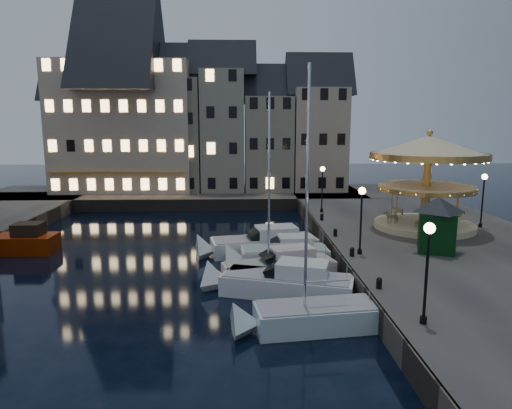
{
  "coord_description": "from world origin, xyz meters",
  "views": [
    {
      "loc": [
        -0.13,
        -26.05,
        9.26
      ],
      "look_at": [
        1.0,
        8.0,
        3.2
      ],
      "focal_mm": 32.0,
      "sensor_mm": 36.0,
      "label": 1
    }
  ],
  "objects_px": {
    "streetlamp_c": "(322,183)",
    "bollard_c": "(335,232)",
    "bollard_d": "(322,217)",
    "motorboat_b": "(280,283)",
    "red_fishing_boat": "(11,243)",
    "streetlamp_b": "(361,211)",
    "streetlamp_d": "(483,193)",
    "motorboat_d": "(278,255)",
    "streetlamp_a": "(428,259)",
    "motorboat_e": "(259,245)",
    "motorboat_a": "(304,318)",
    "motorboat_c": "(273,269)",
    "bollard_a": "(379,282)",
    "ticket_kiosk": "(438,215)",
    "bollard_b": "(352,251)",
    "carousel": "(428,164)"
  },
  "relations": [
    {
      "from": "streetlamp_d",
      "to": "bollard_d",
      "type": "xyz_separation_m",
      "value": [
        -11.9,
        3.0,
        -2.41
      ]
    },
    {
      "from": "streetlamp_b",
      "to": "streetlamp_d",
      "type": "distance_m",
      "value": 13.29
    },
    {
      "from": "bollard_a",
      "to": "motorboat_d",
      "type": "relative_size",
      "value": 0.08
    },
    {
      "from": "streetlamp_c",
      "to": "motorboat_e",
      "type": "relative_size",
      "value": 0.48
    },
    {
      "from": "streetlamp_d",
      "to": "motorboat_d",
      "type": "bearing_deg",
      "value": -163.13
    },
    {
      "from": "streetlamp_d",
      "to": "red_fishing_boat",
      "type": "height_order",
      "value": "red_fishing_boat"
    },
    {
      "from": "bollard_d",
      "to": "motorboat_e",
      "type": "relative_size",
      "value": 0.07
    },
    {
      "from": "bollard_c",
      "to": "motorboat_e",
      "type": "height_order",
      "value": "motorboat_e"
    },
    {
      "from": "bollard_a",
      "to": "bollard_b",
      "type": "relative_size",
      "value": 1.0
    },
    {
      "from": "motorboat_d",
      "to": "ticket_kiosk",
      "type": "relative_size",
      "value": 1.73
    },
    {
      "from": "streetlamp_a",
      "to": "streetlamp_d",
      "type": "distance_m",
      "value": 20.41
    },
    {
      "from": "streetlamp_a",
      "to": "streetlamp_b",
      "type": "bearing_deg",
      "value": 90.0
    },
    {
      "from": "ticket_kiosk",
      "to": "streetlamp_d",
      "type": "bearing_deg",
      "value": 46.03
    },
    {
      "from": "motorboat_a",
      "to": "motorboat_b",
      "type": "xyz_separation_m",
      "value": [
        -0.76,
        4.36,
        0.11
      ]
    },
    {
      "from": "streetlamp_b",
      "to": "streetlamp_c",
      "type": "height_order",
      "value": "same"
    },
    {
      "from": "motorboat_c",
      "to": "motorboat_a",
      "type": "bearing_deg",
      "value": -81.63
    },
    {
      "from": "streetlamp_b",
      "to": "motorboat_d",
      "type": "xyz_separation_m",
      "value": [
        -4.89,
        2.09,
        -3.38
      ]
    },
    {
      "from": "motorboat_d",
      "to": "streetlamp_b",
      "type": "bearing_deg",
      "value": -23.16
    },
    {
      "from": "motorboat_b",
      "to": "carousel",
      "type": "height_order",
      "value": "carousel"
    },
    {
      "from": "motorboat_c",
      "to": "motorboat_d",
      "type": "xyz_separation_m",
      "value": [
        0.58,
        3.08,
        -0.04
      ]
    },
    {
      "from": "bollard_c",
      "to": "motorboat_e",
      "type": "relative_size",
      "value": 0.07
    },
    {
      "from": "bollard_c",
      "to": "bollard_d",
      "type": "bearing_deg",
      "value": 90.0
    },
    {
      "from": "motorboat_a",
      "to": "motorboat_c",
      "type": "relative_size",
      "value": 1.07
    },
    {
      "from": "bollard_d",
      "to": "motorboat_b",
      "type": "distance_m",
      "value": 14.12
    },
    {
      "from": "streetlamp_d",
      "to": "bollard_d",
      "type": "relative_size",
      "value": 7.32
    },
    {
      "from": "bollard_c",
      "to": "motorboat_a",
      "type": "relative_size",
      "value": 0.05
    },
    {
      "from": "streetlamp_c",
      "to": "bollard_c",
      "type": "bearing_deg",
      "value": -93.81
    },
    {
      "from": "streetlamp_d",
      "to": "motorboat_b",
      "type": "bearing_deg",
      "value": -148.12
    },
    {
      "from": "streetlamp_a",
      "to": "bollard_c",
      "type": "relative_size",
      "value": 7.32
    },
    {
      "from": "motorboat_b",
      "to": "motorboat_e",
      "type": "xyz_separation_m",
      "value": [
        -0.83,
        8.04,
        0.0
      ]
    },
    {
      "from": "motorboat_a",
      "to": "ticket_kiosk",
      "type": "height_order",
      "value": "motorboat_a"
    },
    {
      "from": "streetlamp_c",
      "to": "red_fishing_boat",
      "type": "distance_m",
      "value": 25.53
    },
    {
      "from": "bollard_c",
      "to": "bollard_d",
      "type": "xyz_separation_m",
      "value": [
        0.0,
        5.5,
        0.0
      ]
    },
    {
      "from": "streetlamp_c",
      "to": "red_fishing_boat",
      "type": "bearing_deg",
      "value": -161.75
    },
    {
      "from": "streetlamp_a",
      "to": "streetlamp_d",
      "type": "height_order",
      "value": "same"
    },
    {
      "from": "streetlamp_b",
      "to": "bollard_a",
      "type": "distance_m",
      "value": 6.5
    },
    {
      "from": "streetlamp_c",
      "to": "streetlamp_d",
      "type": "relative_size",
      "value": 1.0
    },
    {
      "from": "bollard_d",
      "to": "motorboat_c",
      "type": "xyz_separation_m",
      "value": [
        -4.87,
        -10.99,
        -0.93
      ]
    },
    {
      "from": "bollard_a",
      "to": "streetlamp_c",
      "type": "bearing_deg",
      "value": 88.24
    },
    {
      "from": "streetlamp_d",
      "to": "bollard_a",
      "type": "xyz_separation_m",
      "value": [
        -11.9,
        -13.0,
        -2.41
      ]
    },
    {
      "from": "bollard_d",
      "to": "motorboat_d",
      "type": "relative_size",
      "value": 0.08
    },
    {
      "from": "motorboat_c",
      "to": "streetlamp_d",
      "type": "bearing_deg",
      "value": 25.46
    },
    {
      "from": "streetlamp_b",
      "to": "motorboat_d",
      "type": "relative_size",
      "value": 0.61
    },
    {
      "from": "motorboat_b",
      "to": "motorboat_c",
      "type": "height_order",
      "value": "motorboat_c"
    },
    {
      "from": "streetlamp_a",
      "to": "bollard_d",
      "type": "distance_m",
      "value": 20.15
    },
    {
      "from": "bollard_a",
      "to": "bollard_d",
      "type": "distance_m",
      "value": 16.0
    },
    {
      "from": "ticket_kiosk",
      "to": "motorboat_c",
      "type": "bearing_deg",
      "value": -172.46
    },
    {
      "from": "bollard_b",
      "to": "motorboat_a",
      "type": "relative_size",
      "value": 0.05
    },
    {
      "from": "bollard_d",
      "to": "streetlamp_c",
      "type": "bearing_deg",
      "value": 80.27
    },
    {
      "from": "bollard_c",
      "to": "motorboat_d",
      "type": "distance_m",
      "value": 5.01
    }
  ]
}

